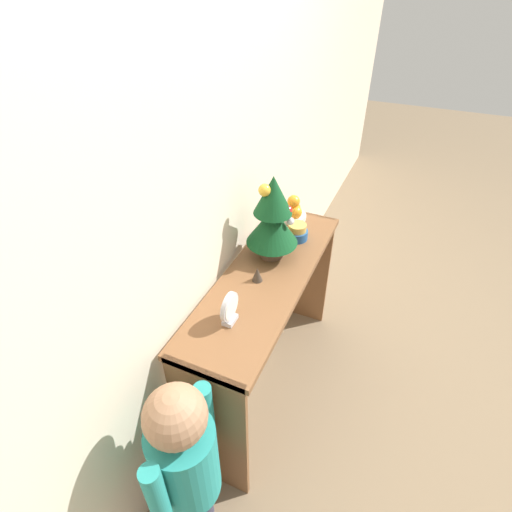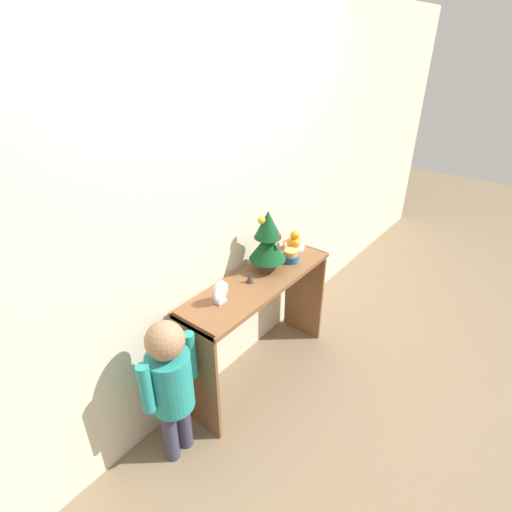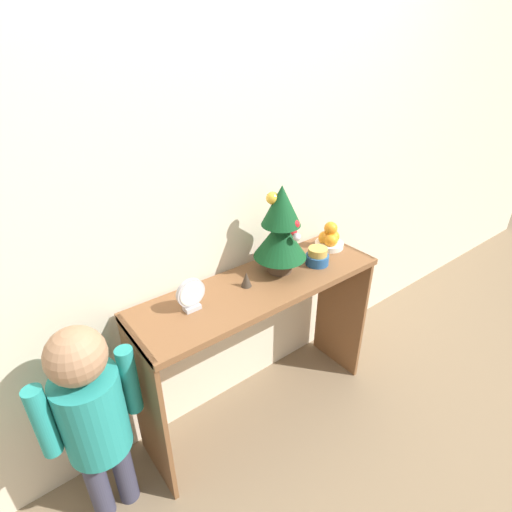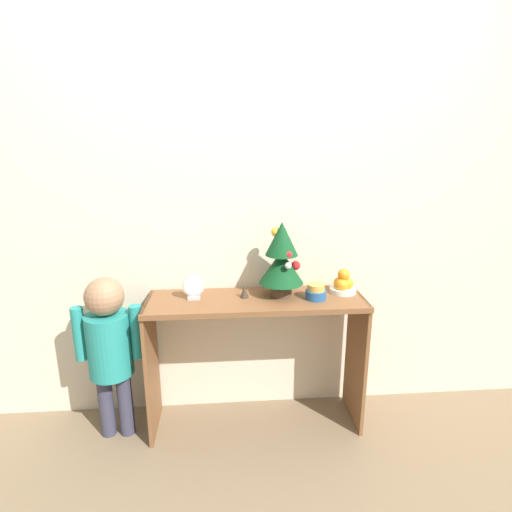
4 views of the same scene
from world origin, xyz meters
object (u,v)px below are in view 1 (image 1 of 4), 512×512
mini_tree (273,217)px  figurine (257,274)px  fruit_bowl (293,211)px  child_figure (184,459)px  desk_clock (230,309)px  singing_bowl (297,232)px

mini_tree → figurine: bearing=-176.1°
fruit_bowl → child_figure: size_ratio=0.16×
mini_tree → desk_clock: size_ratio=2.96×
child_figure → fruit_bowl: bearing=3.8°
fruit_bowl → figurine: fruit_bowl is taller
singing_bowl → figurine: size_ratio=1.60×
child_figure → desk_clock: bearing=5.8°
singing_bowl → mini_tree: bearing=160.2°
singing_bowl → desk_clock: size_ratio=0.79×
mini_tree → desk_clock: mini_tree is taller
mini_tree → child_figure: size_ratio=0.44×
mini_tree → singing_bowl: 0.27m
mini_tree → child_figure: mini_tree is taller
desk_clock → figurine: size_ratio=2.02×
mini_tree → figurine: 0.28m
singing_bowl → figurine: bearing=172.5°
desk_clock → singing_bowl: bearing=-4.1°
fruit_bowl → desk_clock: (-0.85, -0.04, 0.02)m
fruit_bowl → child_figure: bearing=-176.2°
desk_clock → child_figure: bearing=-174.2°
fruit_bowl → singing_bowl: (-0.18, -0.09, -0.01)m
desk_clock → child_figure: 0.55m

